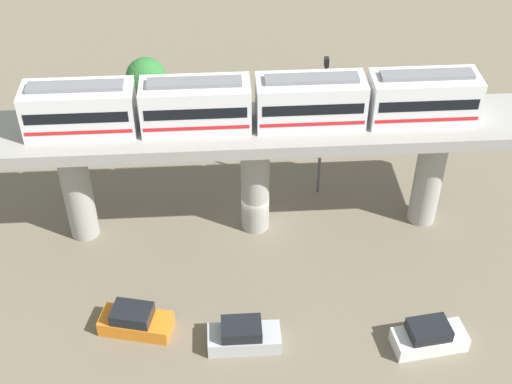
# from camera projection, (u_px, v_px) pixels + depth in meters

# --- Properties ---
(ground_plane) EXTENTS (120.00, 120.00, 0.00)m
(ground_plane) POSITION_uv_depth(u_px,v_px,m) (255.00, 225.00, 48.79)
(ground_plane) COLOR #706654
(viaduct) EXTENTS (5.20, 35.80, 8.38)m
(viaduct) POSITION_uv_depth(u_px,v_px,m) (255.00, 149.00, 44.67)
(viaduct) COLOR #999691
(viaduct) RESTS_ON ground
(train) EXTENTS (2.64, 27.45, 3.24)m
(train) POSITION_uv_depth(u_px,v_px,m) (253.00, 103.00, 42.49)
(train) COLOR silver
(train) RESTS_ON viaduct
(parked_car_white) EXTENTS (2.33, 4.40, 1.76)m
(parked_car_white) POSITION_uv_depth(u_px,v_px,m) (429.00, 337.00, 40.29)
(parked_car_white) COLOR white
(parked_car_white) RESTS_ON ground
(parked_car_silver) EXTENTS (1.81, 4.20, 1.76)m
(parked_car_silver) POSITION_uv_depth(u_px,v_px,m) (243.00, 336.00, 40.33)
(parked_car_silver) COLOR #B2B5BA
(parked_car_silver) RESTS_ON ground
(parked_car_orange) EXTENTS (2.74, 4.51, 1.76)m
(parked_car_orange) POSITION_uv_depth(u_px,v_px,m) (135.00, 321.00, 41.20)
(parked_car_orange) COLOR orange
(parked_car_orange) RESTS_ON ground
(tree_near_viaduct) EXTENTS (3.30, 3.30, 5.27)m
(tree_near_viaduct) POSITION_uv_depth(u_px,v_px,m) (146.00, 78.00, 57.28)
(tree_near_viaduct) COLOR brown
(tree_near_viaduct) RESTS_ON ground
(signal_post) EXTENTS (0.44, 0.28, 10.98)m
(signal_post) POSITION_uv_depth(u_px,v_px,m) (322.00, 123.00, 47.83)
(signal_post) COLOR #4C4C51
(signal_post) RESTS_ON ground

